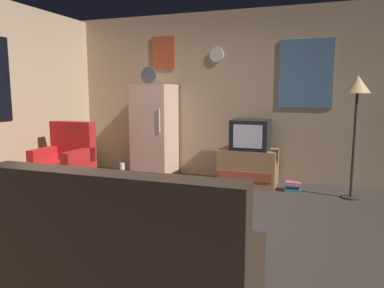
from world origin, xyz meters
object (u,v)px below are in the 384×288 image
(crt_tv, at_px, (251,135))
(book_stack, at_px, (293,187))
(wine_glass, at_px, (122,170))
(remote_control, at_px, (120,177))
(standing_lamp, at_px, (357,94))
(couch, at_px, (128,254))
(fridge, at_px, (155,131))
(armchair, at_px, (65,167))
(coffee_table, at_px, (129,199))
(mug_ceramic_white, at_px, (127,176))
(tv_stand, at_px, (248,167))

(crt_tv, xyz_separation_m, book_stack, (0.64, -0.15, -0.69))
(crt_tv, xyz_separation_m, wine_glass, (-1.11, -1.80, -0.24))
(remote_control, bearing_deg, standing_lamp, 44.24)
(wine_glass, bearing_deg, couch, -58.88)
(couch, bearing_deg, fridge, 112.16)
(crt_tv, bearing_deg, fridge, 178.63)
(armchair, relative_size, couch, 0.56)
(wine_glass, xyz_separation_m, remote_control, (0.01, -0.06, -0.06))
(crt_tv, height_order, standing_lamp, standing_lamp)
(coffee_table, bearing_deg, standing_lamp, 35.15)
(mug_ceramic_white, bearing_deg, armchair, 150.40)
(tv_stand, height_order, remote_control, tv_stand)
(tv_stand, bearing_deg, armchair, -154.72)
(fridge, xyz_separation_m, crt_tv, (1.57, -0.04, 0.01))
(wine_glass, distance_m, remote_control, 0.09)
(mug_ceramic_white, xyz_separation_m, remote_control, (-0.14, 0.09, -0.03))
(crt_tv, relative_size, coffee_table, 0.75)
(tv_stand, bearing_deg, wine_glass, -120.91)
(crt_tv, relative_size, armchair, 0.56)
(fridge, relative_size, couch, 1.04)
(mug_ceramic_white, xyz_separation_m, book_stack, (1.60, 1.81, -0.43))
(armchair, bearing_deg, book_stack, 17.81)
(fridge, relative_size, tv_stand, 2.11)
(fridge, relative_size, coffee_table, 2.46)
(tv_stand, height_order, couch, couch)
(couch, bearing_deg, coffee_table, 119.06)
(armchair, bearing_deg, standing_lamp, 13.45)
(tv_stand, height_order, wine_glass, wine_glass)
(coffee_table, bearing_deg, wine_glass, 143.98)
(mug_ceramic_white, relative_size, remote_control, 0.60)
(remote_control, xyz_separation_m, book_stack, (1.74, 1.72, -0.39))
(coffee_table, height_order, couch, couch)
(crt_tv, distance_m, wine_glass, 2.13)
(mug_ceramic_white, bearing_deg, coffee_table, 112.05)
(coffee_table, xyz_separation_m, armchair, (-1.43, 0.76, 0.11))
(mug_ceramic_white, height_order, couch, couch)
(tv_stand, height_order, standing_lamp, standing_lamp)
(wine_glass, height_order, remote_control, wine_glass)
(remote_control, height_order, book_stack, remote_control)
(fridge, height_order, standing_lamp, fridge)
(armchair, bearing_deg, coffee_table, -27.86)
(tv_stand, height_order, crt_tv, crt_tv)
(fridge, bearing_deg, mug_ceramic_white, -73.01)
(tv_stand, xyz_separation_m, coffee_table, (-0.96, -1.89, -0.05))
(crt_tv, distance_m, mug_ceramic_white, 2.20)
(wine_glass, bearing_deg, coffee_table, -36.02)
(couch, bearing_deg, wine_glass, 121.12)
(fridge, xyz_separation_m, standing_lamp, (2.95, -0.26, 0.60))
(mug_ceramic_white, height_order, armchair, armchair)
(crt_tv, distance_m, couch, 3.30)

